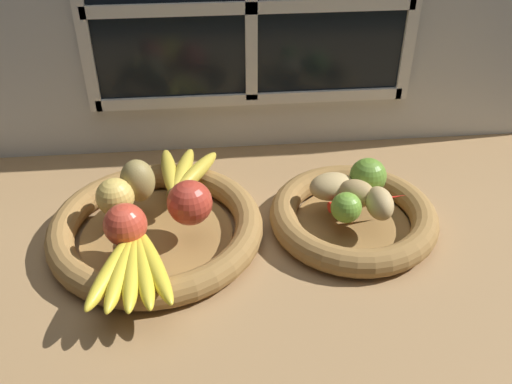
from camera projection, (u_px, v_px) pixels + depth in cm
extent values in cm
cube|color=#9E774C|center=(265.00, 232.00, 102.56)|extent=(140.00, 90.00, 3.00)
cube|color=silver|center=(250.00, 21.00, 110.24)|extent=(140.00, 3.00, 55.00)
cube|color=black|center=(251.00, 6.00, 106.67)|extent=(64.00, 0.80, 38.00)
cube|color=white|center=(251.00, 7.00, 106.18)|extent=(2.40, 1.20, 38.00)
cube|color=white|center=(251.00, 7.00, 106.18)|extent=(64.00, 1.20, 2.40)
cube|color=white|center=(79.00, 12.00, 103.74)|extent=(2.40, 1.20, 40.40)
cube|color=white|center=(415.00, 3.00, 108.63)|extent=(2.40, 1.20, 40.40)
cube|color=white|center=(252.00, 99.00, 117.14)|extent=(64.00, 1.20, 2.40)
cylinder|color=olive|center=(157.00, 236.00, 98.43)|extent=(26.60, 26.60, 1.00)
torus|color=olive|center=(156.00, 228.00, 97.32)|extent=(37.27, 37.27, 4.83)
cylinder|color=olive|center=(352.00, 224.00, 101.09)|extent=(20.57, 20.57, 1.00)
torus|color=olive|center=(353.00, 216.00, 99.99)|extent=(29.92, 29.92, 4.83)
sphere|color=#DBB756|center=(115.00, 196.00, 95.21)|extent=(6.55, 6.55, 6.55)
sphere|color=#B73828|center=(190.00, 203.00, 92.78)|extent=(7.62, 7.62, 7.62)
sphere|color=#CC422D|center=(125.00, 225.00, 88.50)|extent=(6.98, 6.98, 6.98)
ellipsoid|color=olive|center=(138.00, 181.00, 97.77)|extent=(8.56, 8.57, 7.97)
ellipsoid|color=yellow|center=(113.00, 267.00, 83.65)|extent=(8.29, 18.37, 2.77)
ellipsoid|color=yellow|center=(123.00, 268.00, 83.48)|extent=(5.49, 18.61, 2.77)
ellipsoid|color=yellow|center=(133.00, 268.00, 83.51)|extent=(3.00, 18.44, 2.77)
ellipsoid|color=yellow|center=(143.00, 266.00, 83.74)|extent=(5.92, 18.61, 2.77)
ellipsoid|color=yellow|center=(153.00, 264.00, 84.15)|extent=(8.69, 18.29, 2.77)
sphere|color=brown|center=(137.00, 229.00, 90.99)|extent=(2.50, 2.50, 2.50)
ellipsoid|color=gold|center=(196.00, 173.00, 104.45)|extent=(10.23, 14.91, 2.83)
ellipsoid|color=gold|center=(183.00, 171.00, 104.99)|extent=(5.81, 15.83, 2.83)
ellipsoid|color=gold|center=(169.00, 172.00, 104.86)|extent=(4.83, 15.82, 2.83)
sphere|color=brown|center=(174.00, 195.00, 98.66)|extent=(2.55, 2.55, 2.55)
ellipsoid|color=#A38451|center=(356.00, 194.00, 97.14)|extent=(7.95, 7.07, 5.04)
ellipsoid|color=tan|center=(332.00, 186.00, 99.30)|extent=(8.91, 7.15, 4.62)
ellipsoid|color=tan|center=(380.00, 203.00, 94.70)|extent=(4.80, 7.19, 5.17)
sphere|color=#6B9E33|center=(346.00, 208.00, 93.67)|extent=(5.24, 5.24, 5.24)
sphere|color=olive|center=(368.00, 176.00, 100.13)|extent=(6.63, 6.63, 6.63)
cone|color=red|center=(369.00, 201.00, 97.97)|extent=(14.82, 4.26, 1.92)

